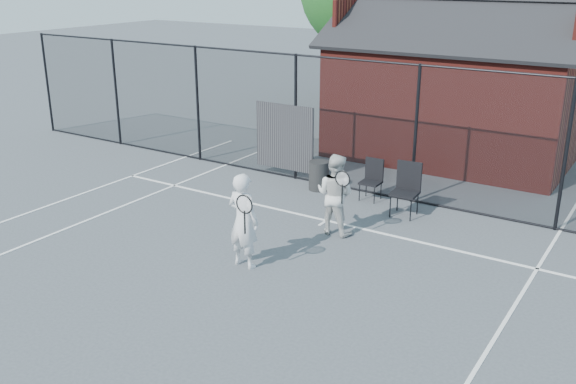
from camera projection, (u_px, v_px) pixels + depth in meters
The scene contains 9 objects.
ground at pixel (238, 278), 10.62m from camera, with size 80.00×80.00×0.00m, color #43494D.
court_lines at pixel (185, 311), 9.57m from camera, with size 11.02×18.00×0.01m.
fence at pixel (360, 130), 14.27m from camera, with size 22.04×3.00×3.00m.
clubhouse at pixel (455, 97), 16.99m from camera, with size 6.50×4.36×4.19m.
player_front at pixel (243, 221), 10.78m from camera, with size 0.76×0.57×1.66m.
player_back at pixel (335, 194), 12.18m from camera, with size 0.85×0.63×1.58m.
chair_left at pixel (405, 191), 13.09m from camera, with size 0.52×0.54×1.09m, color black.
chair_right at pixel (371, 181), 14.03m from camera, with size 0.43×0.45×0.89m, color black.
waste_bin at pixel (319, 176), 14.73m from camera, with size 0.46×0.46×0.67m, color #242424.
Camera 1 is at (5.84, -7.60, 4.86)m, focal length 40.00 mm.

